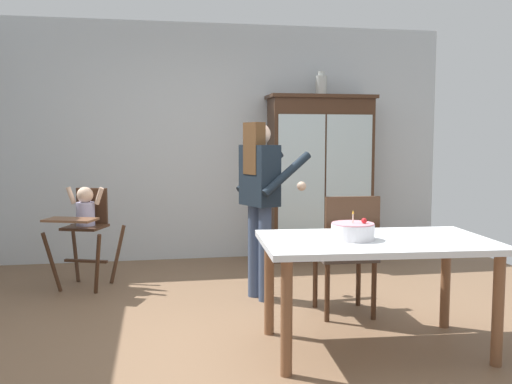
# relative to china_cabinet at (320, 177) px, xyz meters

# --- Properties ---
(ground_plane) EXTENTS (6.24, 6.24, 0.00)m
(ground_plane) POSITION_rel_china_cabinet_xyz_m (-1.13, -2.37, -0.95)
(ground_plane) COLOR brown
(wall_back) EXTENTS (5.32, 0.06, 2.70)m
(wall_back) POSITION_rel_china_cabinet_xyz_m (-1.13, 0.26, 0.40)
(wall_back) COLOR silver
(wall_back) RESTS_ON ground_plane
(china_cabinet) EXTENTS (1.22, 0.48, 1.89)m
(china_cabinet) POSITION_rel_china_cabinet_xyz_m (0.00, 0.00, 0.00)
(china_cabinet) COLOR #422819
(china_cabinet) RESTS_ON ground_plane
(ceramic_vase) EXTENTS (0.13, 0.13, 0.27)m
(ceramic_vase) POSITION_rel_china_cabinet_xyz_m (0.01, 0.00, 1.06)
(ceramic_vase) COLOR #B2B7B2
(ceramic_vase) RESTS_ON china_cabinet
(high_chair_with_toddler) EXTENTS (0.73, 0.81, 0.95)m
(high_chair_with_toddler) POSITION_rel_china_cabinet_xyz_m (-2.53, -0.88, -0.30)
(high_chair_with_toddler) COLOR #422819
(high_chair_with_toddler) RESTS_ON ground_plane
(adult_person) EXTENTS (0.64, 0.63, 1.53)m
(adult_person) POSITION_rel_china_cabinet_xyz_m (-0.99, -1.52, 0.02)
(adult_person) COLOR #3D4C6B
(adult_person) RESTS_ON ground_plane
(dining_table) EXTENTS (1.55, 0.99, 0.74)m
(dining_table) POSITION_rel_china_cabinet_xyz_m (-0.46, -2.82, -0.30)
(dining_table) COLOR silver
(dining_table) RESTS_ON ground_plane
(birthday_cake) EXTENTS (0.28, 0.28, 0.19)m
(birthday_cake) POSITION_rel_china_cabinet_xyz_m (-0.62, -2.81, -0.15)
(birthday_cake) COLOR white
(birthday_cake) RESTS_ON dining_table
(dining_chair_far_side) EXTENTS (0.46, 0.46, 0.96)m
(dining_chair_far_side) POSITION_rel_china_cabinet_xyz_m (-0.41, -2.15, -0.39)
(dining_chair_far_side) COLOR #422819
(dining_chair_far_side) RESTS_ON ground_plane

